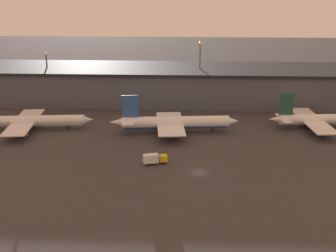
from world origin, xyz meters
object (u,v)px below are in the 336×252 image
(airplane_2, at_px, (315,119))
(service_vehicle_1, at_px, (154,159))
(airplane_1, at_px, (174,123))
(airplane_0, at_px, (28,121))

(airplane_2, relative_size, service_vehicle_1, 4.68)
(service_vehicle_1, bearing_deg, airplane_1, 62.62)
(airplane_2, bearing_deg, service_vehicle_1, -153.79)
(airplane_0, height_order, airplane_2, airplane_0)
(airplane_0, relative_size, airplane_1, 1.01)
(airplane_1, distance_m, service_vehicle_1, 28.70)
(airplane_1, height_order, service_vehicle_1, airplane_1)
(airplane_1, xyz_separation_m, service_vehicle_1, (-5.24, -28.15, -1.97))
(airplane_2, distance_m, service_vehicle_1, 68.04)
(airplane_0, height_order, airplane_1, airplane_0)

